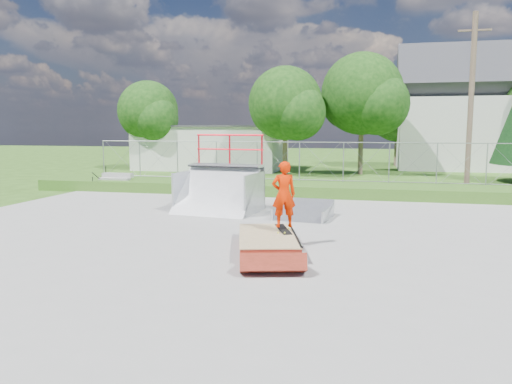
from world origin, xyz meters
TOP-DOWN VIEW (x-y plane):
  - ground at (0.00, 0.00)m, footprint 120.00×120.00m
  - concrete_pad at (0.00, 0.00)m, footprint 20.00×16.00m
  - grass_berm at (0.00, 9.50)m, footprint 24.00×3.00m
  - grind_box at (0.93, -0.93)m, footprint 2.00×3.01m
  - quarter_pipe at (-1.90, 4.07)m, footprint 2.94×2.58m
  - flat_bank_ramp at (1.17, 3.55)m, footprint 1.87×1.97m
  - skateboard at (1.24, -0.49)m, footprint 0.56×0.81m
  - skater at (1.24, -0.49)m, footprint 0.68×0.56m
  - concrete_stairs at (-8.50, 8.70)m, footprint 1.50×1.60m
  - chain_link_fence at (0.00, 10.50)m, footprint 20.00×0.06m
  - utility_building_flat at (-8.00, 22.00)m, footprint 10.00×6.00m
  - gable_house at (9.00, 26.00)m, footprint 8.40×6.08m
  - utility_pole at (7.50, 12.00)m, footprint 0.24×0.24m
  - tree_left_near at (-1.75, 17.83)m, footprint 4.76×4.48m
  - tree_center at (2.78, 19.81)m, footprint 5.44×5.12m
  - tree_left_far at (-11.77, 19.85)m, footprint 4.42×4.16m
  - tree_back_mid at (5.21, 27.86)m, footprint 4.08×3.84m

SIDE VIEW (x-z plane):
  - ground at x=0.00m, z-range 0.00..0.00m
  - concrete_pad at x=0.00m, z-range 0.00..0.04m
  - grind_box at x=0.93m, z-range 0.00..0.41m
  - grass_berm at x=0.00m, z-range 0.00..0.50m
  - flat_bank_ramp at x=1.17m, z-range 0.00..0.51m
  - concrete_stairs at x=-8.50m, z-range 0.00..0.80m
  - skateboard at x=1.24m, z-range 0.39..0.52m
  - skater at x=1.24m, z-range 0.45..2.06m
  - quarter_pipe at x=-1.90m, z-range 0.00..2.69m
  - chain_link_fence at x=0.00m, z-range 0.50..2.30m
  - utility_building_flat at x=-8.00m, z-range 0.00..3.00m
  - tree_back_mid at x=5.21m, z-range 0.78..6.48m
  - gable_house at x=9.00m, z-range -0.63..8.31m
  - tree_left_far at x=-11.77m, z-range 0.85..7.02m
  - utility_pole at x=7.50m, z-range 0.00..8.00m
  - tree_left_near at x=-1.75m, z-range 0.91..7.56m
  - tree_center at x=2.78m, z-range 1.05..8.65m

